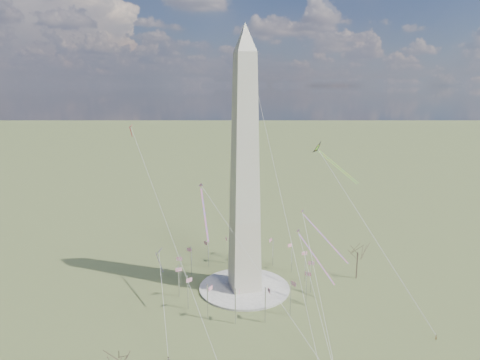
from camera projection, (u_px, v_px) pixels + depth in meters
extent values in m
plane|color=#48562B|center=(244.00, 289.00, 170.51)|extent=(2000.00, 2000.00, 0.00)
cylinder|color=beige|center=(244.00, 288.00, 170.42)|extent=(36.00, 36.00, 0.80)
pyramid|color=#B9AEA2|center=(245.00, 37.00, 149.87)|extent=(9.90, 9.90, 10.00)
cylinder|color=silver|center=(305.00, 266.00, 175.71)|extent=(0.36, 0.36, 13.00)
cube|color=#B31736|center=(304.00, 253.00, 175.79)|extent=(2.40, 0.08, 1.50)
cylinder|color=silver|center=(292.00, 258.00, 184.59)|extent=(0.36, 0.36, 13.00)
cube|color=#B31736|center=(290.00, 245.00, 184.45)|extent=(2.25, 0.99, 1.50)
cylinder|color=silver|center=(273.00, 252.00, 191.11)|extent=(0.36, 0.36, 13.00)
cube|color=#B31736|center=(271.00, 240.00, 190.60)|extent=(1.75, 1.75, 1.50)
cylinder|color=silver|center=(251.00, 249.00, 194.29)|extent=(0.36, 0.36, 13.00)
cube|color=#B31736|center=(249.00, 238.00, 193.31)|extent=(0.99, 2.25, 1.50)
cylinder|color=silver|center=(229.00, 250.00, 193.63)|extent=(0.36, 0.36, 13.00)
cube|color=#B31736|center=(226.00, 239.00, 192.16)|extent=(0.08, 2.40, 1.50)
cylinder|color=silver|center=(208.00, 254.00, 189.24)|extent=(0.36, 0.36, 13.00)
cube|color=#B31736|center=(206.00, 243.00, 187.32)|extent=(0.99, 2.25, 1.50)
cylinder|color=silver|center=(191.00, 260.00, 181.78)|extent=(0.36, 0.36, 13.00)
cube|color=#B31736|center=(189.00, 250.00, 179.54)|extent=(1.75, 1.75, 1.50)
cylinder|color=silver|center=(181.00, 270.00, 172.40)|extent=(0.36, 0.36, 13.00)
cube|color=#B31736|center=(179.00, 259.00, 170.00)|extent=(2.25, 0.99, 1.50)
cylinder|color=silver|center=(179.00, 281.00, 162.51)|extent=(0.36, 0.36, 13.00)
cube|color=#B31736|center=(179.00, 270.00, 160.14)|extent=(2.40, 0.08, 1.50)
cylinder|color=silver|center=(188.00, 292.00, 153.63)|extent=(0.36, 0.36, 13.00)
cube|color=#B31736|center=(189.00, 280.00, 151.48)|extent=(2.25, 0.99, 1.50)
cylinder|color=silver|center=(208.00, 302.00, 147.11)|extent=(0.36, 0.36, 13.00)
cube|color=#B31736|center=(210.00, 288.00, 145.33)|extent=(1.75, 1.75, 1.50)
cylinder|color=silver|center=(235.00, 306.00, 143.93)|extent=(0.36, 0.36, 13.00)
cube|color=#B31736|center=(239.00, 292.00, 142.63)|extent=(0.99, 2.25, 1.50)
cylinder|color=silver|center=(265.00, 305.00, 144.59)|extent=(0.36, 0.36, 13.00)
cube|color=#B31736|center=(269.00, 290.00, 143.78)|extent=(0.08, 2.40, 1.50)
cylinder|color=silver|center=(291.00, 299.00, 148.98)|extent=(0.36, 0.36, 13.00)
cube|color=#B31736|center=(294.00, 284.00, 148.62)|extent=(0.99, 2.25, 1.50)
cylinder|color=silver|center=(306.00, 289.00, 156.44)|extent=(0.36, 0.36, 13.00)
cube|color=#B31736|center=(308.00, 274.00, 156.40)|extent=(1.75, 1.75, 1.50)
cylinder|color=silver|center=(311.00, 277.00, 165.82)|extent=(0.36, 0.36, 13.00)
cube|color=#B31736|center=(311.00, 263.00, 165.94)|extent=(2.25, 0.99, 1.50)
cylinder|color=#4E3A2F|center=(357.00, 265.00, 178.47)|extent=(0.46, 0.46, 11.60)
imported|color=gray|center=(436.00, 337.00, 136.01)|extent=(0.75, 0.68, 1.73)
imported|color=gray|center=(168.00, 359.00, 125.15)|extent=(0.99, 0.90, 1.65)
cube|color=yellow|center=(339.00, 167.00, 177.17)|extent=(12.29, 12.64, 12.05)
cube|color=yellow|center=(337.00, 168.00, 175.33)|extent=(12.29, 12.64, 12.05)
cube|color=#391A77|center=(159.00, 252.00, 155.11)|extent=(2.45, 3.38, 2.54)
cube|color=#F44026|center=(159.00, 262.00, 156.01)|extent=(2.72, 2.17, 8.79)
cube|color=#F44026|center=(325.00, 238.00, 156.42)|extent=(9.76, 19.39, 13.30)
cube|color=#F44026|center=(205.00, 214.00, 151.36)|extent=(2.17, 21.42, 13.43)
cube|color=#F44026|center=(316.00, 258.00, 166.77)|extent=(6.57, 20.95, 13.55)
cube|color=red|center=(131.00, 127.00, 173.55)|extent=(1.56, 2.39, 1.89)
cube|color=red|center=(131.00, 132.00, 174.00)|extent=(1.06, 1.51, 4.33)
cube|color=silver|center=(256.00, 86.00, 196.23)|extent=(1.23, 1.89, 1.50)
cube|color=silver|center=(256.00, 90.00, 196.59)|extent=(0.88, 1.24, 3.44)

